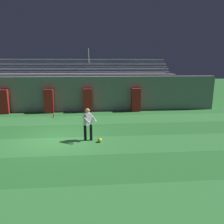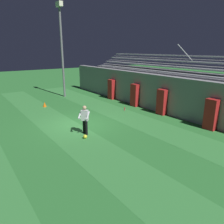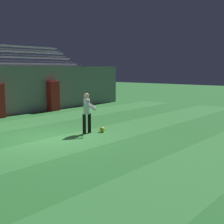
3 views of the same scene
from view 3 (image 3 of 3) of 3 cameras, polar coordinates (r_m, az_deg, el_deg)
ground_plane at (r=12.27m, az=-11.96°, el=-4.76°), size 80.00×80.00×0.00m
turf_stripe_near at (r=8.59m, az=14.37°, el=-10.38°), size 28.00×2.38×0.01m
turf_stripe_mid at (r=11.35m, az=-8.03°, el=-5.69°), size 28.00×2.38×0.01m
padding_pillar_far_right at (r=20.06m, az=-10.69°, el=2.91°), size 0.71×0.44×1.87m
goalkeeper at (r=12.81m, az=-4.57°, el=0.27°), size 0.74×0.74×1.67m
soccer_ball at (r=13.16m, az=-1.79°, el=-3.24°), size 0.22×0.22×0.22m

